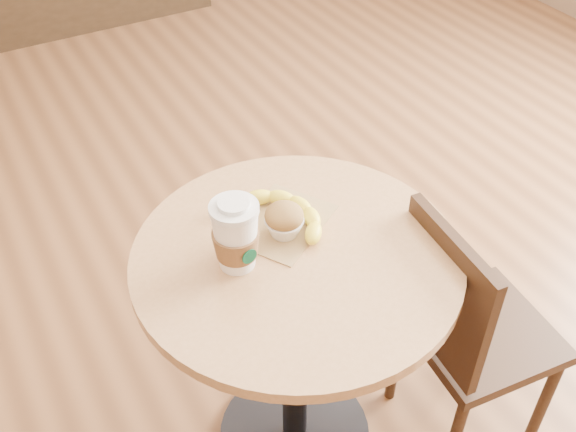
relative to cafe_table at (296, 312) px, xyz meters
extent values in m
plane|color=brown|center=(-0.04, 0.05, -0.55)|extent=(7.00, 7.00, 0.00)
cylinder|color=black|center=(0.00, 0.00, -0.54)|extent=(0.44, 0.44, 0.02)
cylinder|color=black|center=(0.00, 0.00, -0.18)|extent=(0.07, 0.07, 0.72)
cylinder|color=#AA7C4E|center=(0.00, 0.00, 0.18)|extent=(0.75, 0.75, 0.03)
cube|color=black|center=(0.46, -0.19, -0.16)|extent=(0.38, 0.38, 0.04)
cylinder|color=black|center=(0.60, -0.35, -0.35)|extent=(0.03, 0.03, 0.40)
cylinder|color=black|center=(0.63, -0.05, -0.35)|extent=(0.03, 0.03, 0.40)
cylinder|color=black|center=(0.33, -0.03, -0.35)|extent=(0.03, 0.03, 0.40)
cube|color=black|center=(0.30, -0.17, 0.06)|extent=(0.06, 0.33, 0.37)
cube|color=olive|center=(0.02, 0.10, 0.20)|extent=(0.30, 0.28, 0.00)
cylinder|color=silver|center=(-0.13, 0.04, 0.36)|extent=(0.11, 0.11, 0.01)
cylinder|color=silver|center=(-0.13, 0.04, 0.37)|extent=(0.07, 0.07, 0.01)
cylinder|color=#064327|center=(-0.12, -0.02, 0.26)|extent=(0.04, 0.01, 0.04)
ellipsoid|color=brown|center=(0.01, 0.07, 0.26)|extent=(0.09, 0.09, 0.06)
ellipsoid|color=beige|center=(0.01, 0.07, 0.27)|extent=(0.03, 0.03, 0.02)
camera|label=1|loc=(-0.55, -0.94, 1.25)|focal=42.00mm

